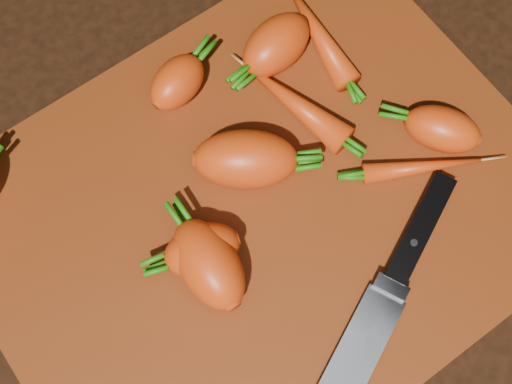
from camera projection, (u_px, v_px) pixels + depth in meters
ground at (262, 214)px, 0.65m from camera, size 2.00×2.00×0.01m
cutting_board at (263, 210)px, 0.64m from camera, size 0.50×0.40×0.01m
carrot_1 at (202, 250)px, 0.60m from camera, size 0.08×0.06×0.04m
carrot_2 at (246, 160)px, 0.62m from camera, size 0.11×0.10×0.05m
carrot_3 at (209, 264)px, 0.59m from camera, size 0.06×0.09×0.05m
carrot_4 at (276, 45)px, 0.66m from camera, size 0.08×0.06×0.05m
carrot_5 at (177, 82)px, 0.66m from camera, size 0.07×0.06×0.04m
carrot_6 at (442, 129)px, 0.64m from camera, size 0.07×0.08×0.04m
carrot_7 at (317, 32)px, 0.68m from camera, size 0.05×0.13×0.03m
carrot_8 at (422, 167)px, 0.64m from camera, size 0.10×0.07×0.02m
carrot_9 at (296, 105)px, 0.65m from camera, size 0.05×0.12×0.03m
knife at (347, 374)px, 0.58m from camera, size 0.29×0.15×0.02m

